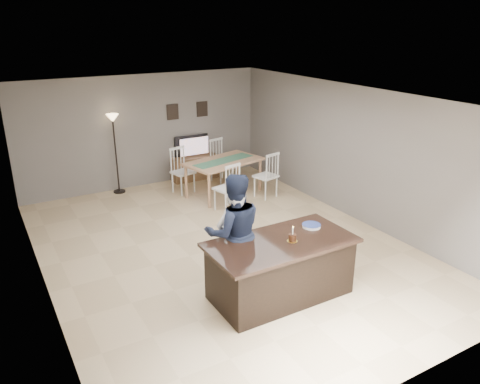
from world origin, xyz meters
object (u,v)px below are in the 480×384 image
woman (235,238)px  television (193,146)px  man (234,233)px  tv_console (195,168)px  floor_lamp (114,132)px  plate_stack (311,226)px  dining_table (224,167)px  birthday_cake (292,238)px  kitchen_island (280,268)px

woman → television: bearing=-109.6°
man → woman: bearing=-163.8°
woman → tv_console: bearing=-109.8°
man → floor_lamp: floor_lamp is taller
plate_stack → floor_lamp: size_ratio=0.15×
woman → dining_table: woman is taller
tv_console → television: (0.00, 0.07, 0.56)m
tv_console → television: 0.57m
television → dining_table: size_ratio=0.39×
tv_console → woman: (-1.66, -5.02, 0.52)m
plate_stack → dining_table: dining_table is taller
plate_stack → floor_lamp: bearing=105.1°
tv_console → plate_stack: size_ratio=4.20×
plate_stack → tv_console: bearing=84.5°
plate_stack → floor_lamp: (-1.46, 5.43, 0.53)m
television → dining_table: television is taller
tv_console → birthday_cake: birthday_cake is taller
tv_console → kitchen_island: bearing=-102.2°
kitchen_island → plate_stack: plate_stack is taller
tv_console → floor_lamp: bearing=179.4°
floor_lamp → birthday_cake: bearing=-80.7°
kitchen_island → plate_stack: 0.84m
birthday_cake → dining_table: birthday_cake is taller
kitchen_island → dining_table: dining_table is taller
television → woman: 5.35m
man → birthday_cake: bearing=150.1°
woman → floor_lamp: size_ratio=0.88×
tv_console → plate_stack: plate_stack is taller
birthday_cake → floor_lamp: floor_lamp is taller
birthday_cake → woman: bearing=133.5°
birthday_cake → plate_stack: bearing=24.3°
woman → birthday_cake: woman is taller
kitchen_island → woman: 0.81m
tv_console → man: bearing=-108.4°
man → plate_stack: 1.21m
tv_console → plate_stack: 5.47m
man → dining_table: (1.78, 3.65, -0.23)m
kitchen_island → floor_lamp: (-0.79, 5.59, 1.00)m
kitchen_island → woman: size_ratio=1.31×
tv_console → dining_table: dining_table is taller
plate_stack → television: bearing=84.5°
television → woman: woman is taller
woman → floor_lamp: 5.09m
kitchen_island → man: man is taller
television → dining_table: 1.46m
woman → birthday_cake: (0.60, -0.63, 0.13)m
tv_console → dining_table: size_ratio=0.52×
woman → plate_stack: (1.14, -0.39, 0.10)m
kitchen_island → tv_console: (1.20, 5.57, -0.15)m
woman → floor_lamp: (-0.33, 5.04, 0.63)m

